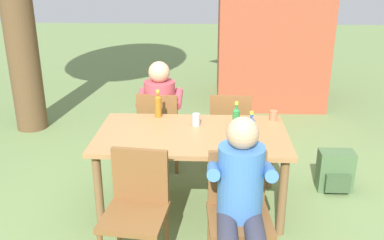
{
  "coord_description": "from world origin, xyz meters",
  "views": [
    {
      "loc": [
        0.16,
        -3.43,
        2.14
      ],
      "look_at": [
        0.0,
        0.0,
        0.85
      ],
      "focal_mm": 40.02,
      "sensor_mm": 36.0,
      "label": 1
    }
  ],
  "objects_px": {
    "backpack_by_near_side": "(335,172)",
    "chair_near_right": "(238,206)",
    "chair_near_left": "(137,204)",
    "cup_terracotta": "(273,115)",
    "person_in_white_shirt": "(241,194)",
    "chair_far_left": "(160,126)",
    "bottle_blue": "(251,130)",
    "chair_far_right": "(230,127)",
    "dining_table": "(192,142)",
    "bottle_amber": "(158,105)",
    "person_in_plaid_shirt": "(161,108)",
    "cup_steel": "(196,120)",
    "brick_kiosk": "(272,3)",
    "bottle_green": "(236,120)"
  },
  "relations": [
    {
      "from": "person_in_white_shirt",
      "to": "cup_terracotta",
      "type": "xyz_separation_m",
      "value": [
        0.37,
        1.23,
        0.12
      ]
    },
    {
      "from": "chair_far_left",
      "to": "bottle_blue",
      "type": "xyz_separation_m",
      "value": [
        0.86,
        -0.98,
        0.36
      ]
    },
    {
      "from": "chair_far_right",
      "to": "bottle_green",
      "type": "relative_size",
      "value": 3.11
    },
    {
      "from": "bottle_amber",
      "to": "cup_terracotta",
      "type": "height_order",
      "value": "bottle_amber"
    },
    {
      "from": "bottle_blue",
      "to": "backpack_by_near_side",
      "type": "relative_size",
      "value": 0.68
    },
    {
      "from": "chair_far_left",
      "to": "bottle_amber",
      "type": "height_order",
      "value": "bottle_amber"
    },
    {
      "from": "cup_steel",
      "to": "person_in_plaid_shirt",
      "type": "bearing_deg",
      "value": 119.75
    },
    {
      "from": "cup_steel",
      "to": "person_in_white_shirt",
      "type": "bearing_deg",
      "value": -72.0
    },
    {
      "from": "chair_far_right",
      "to": "dining_table",
      "type": "bearing_deg",
      "value": -115.47
    },
    {
      "from": "bottle_green",
      "to": "bottle_blue",
      "type": "xyz_separation_m",
      "value": [
        0.11,
        -0.23,
        -0.0
      ]
    },
    {
      "from": "person_in_plaid_shirt",
      "to": "bottle_blue",
      "type": "bearing_deg",
      "value": -51.61
    },
    {
      "from": "chair_near_left",
      "to": "cup_terracotta",
      "type": "distance_m",
      "value": 1.61
    },
    {
      "from": "bottle_amber",
      "to": "chair_near_right",
      "type": "bearing_deg",
      "value": -58.76
    },
    {
      "from": "chair_near_left",
      "to": "dining_table",
      "type": "bearing_deg",
      "value": 64.77
    },
    {
      "from": "chair_near_right",
      "to": "chair_near_left",
      "type": "relative_size",
      "value": 1.0
    },
    {
      "from": "chair_near_right",
      "to": "cup_steel",
      "type": "height_order",
      "value": "chair_near_right"
    },
    {
      "from": "bottle_amber",
      "to": "cup_terracotta",
      "type": "relative_size",
      "value": 2.85
    },
    {
      "from": "cup_terracotta",
      "to": "cup_steel",
      "type": "xyz_separation_m",
      "value": [
        -0.72,
        -0.17,
        0.01
      ]
    },
    {
      "from": "chair_near_right",
      "to": "person_in_white_shirt",
      "type": "height_order",
      "value": "person_in_white_shirt"
    },
    {
      "from": "bottle_green",
      "to": "cup_terracotta",
      "type": "distance_m",
      "value": 0.5
    },
    {
      "from": "chair_near_left",
      "to": "cup_steel",
      "type": "xyz_separation_m",
      "value": [
        0.39,
        0.95,
        0.3
      ]
    },
    {
      "from": "chair_near_left",
      "to": "cup_terracotta",
      "type": "relative_size",
      "value": 9.3
    },
    {
      "from": "person_in_plaid_shirt",
      "to": "cup_steel",
      "type": "xyz_separation_m",
      "value": [
        0.4,
        -0.7,
        0.13
      ]
    },
    {
      "from": "dining_table",
      "to": "chair_near_left",
      "type": "xyz_separation_m",
      "value": [
        -0.36,
        -0.77,
        -0.16
      ]
    },
    {
      "from": "chair_near_left",
      "to": "backpack_by_near_side",
      "type": "distance_m",
      "value": 2.11
    },
    {
      "from": "chair_near_left",
      "to": "bottle_blue",
      "type": "distance_m",
      "value": 1.09
    },
    {
      "from": "chair_near_right",
      "to": "brick_kiosk",
      "type": "height_order",
      "value": "brick_kiosk"
    },
    {
      "from": "dining_table",
      "to": "chair_near_right",
      "type": "relative_size",
      "value": 1.91
    },
    {
      "from": "bottle_amber",
      "to": "cup_steel",
      "type": "distance_m",
      "value": 0.43
    },
    {
      "from": "person_in_plaid_shirt",
      "to": "bottle_amber",
      "type": "xyz_separation_m",
      "value": [
        0.03,
        -0.49,
        0.19
      ]
    },
    {
      "from": "dining_table",
      "to": "person_in_plaid_shirt",
      "type": "xyz_separation_m",
      "value": [
        -0.37,
        0.88,
        0.01
      ]
    },
    {
      "from": "chair_near_right",
      "to": "chair_far_left",
      "type": "xyz_separation_m",
      "value": [
        -0.75,
        1.54,
        0.0
      ]
    },
    {
      "from": "brick_kiosk",
      "to": "bottle_green",
      "type": "bearing_deg",
      "value": -101.61
    },
    {
      "from": "chair_far_right",
      "to": "cup_terracotta",
      "type": "distance_m",
      "value": 0.64
    },
    {
      "from": "chair_far_right",
      "to": "cup_steel",
      "type": "bearing_deg",
      "value": -119.79
    },
    {
      "from": "chair_near_right",
      "to": "bottle_blue",
      "type": "relative_size",
      "value": 3.14
    },
    {
      "from": "bottle_green",
      "to": "bottle_amber",
      "type": "relative_size",
      "value": 1.05
    },
    {
      "from": "cup_steel",
      "to": "backpack_by_near_side",
      "type": "xyz_separation_m",
      "value": [
        1.36,
        0.19,
        -0.59
      ]
    },
    {
      "from": "chair_near_right",
      "to": "chair_near_left",
      "type": "xyz_separation_m",
      "value": [
        -0.73,
        -0.0,
        0.0
      ]
    },
    {
      "from": "chair_far_left",
      "to": "bottle_blue",
      "type": "distance_m",
      "value": 1.35
    },
    {
      "from": "backpack_by_near_side",
      "to": "chair_near_right",
      "type": "bearing_deg",
      "value": -131.86
    },
    {
      "from": "chair_far_right",
      "to": "cup_steel",
      "type": "height_order",
      "value": "chair_far_right"
    },
    {
      "from": "bottle_amber",
      "to": "brick_kiosk",
      "type": "relative_size",
      "value": 0.09
    },
    {
      "from": "chair_near_right",
      "to": "dining_table",
      "type": "bearing_deg",
      "value": 115.41
    },
    {
      "from": "cup_terracotta",
      "to": "backpack_by_near_side",
      "type": "height_order",
      "value": "cup_terracotta"
    },
    {
      "from": "bottle_amber",
      "to": "backpack_by_near_side",
      "type": "xyz_separation_m",
      "value": [
        1.73,
        -0.02,
        -0.65
      ]
    },
    {
      "from": "person_in_white_shirt",
      "to": "cup_terracotta",
      "type": "height_order",
      "value": "person_in_white_shirt"
    },
    {
      "from": "bottle_amber",
      "to": "chair_far_left",
      "type": "bearing_deg",
      "value": 95.73
    },
    {
      "from": "brick_kiosk",
      "to": "dining_table",
      "type": "bearing_deg",
      "value": -107.52
    },
    {
      "from": "chair_near_right",
      "to": "bottle_green",
      "type": "distance_m",
      "value": 0.88
    }
  ]
}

